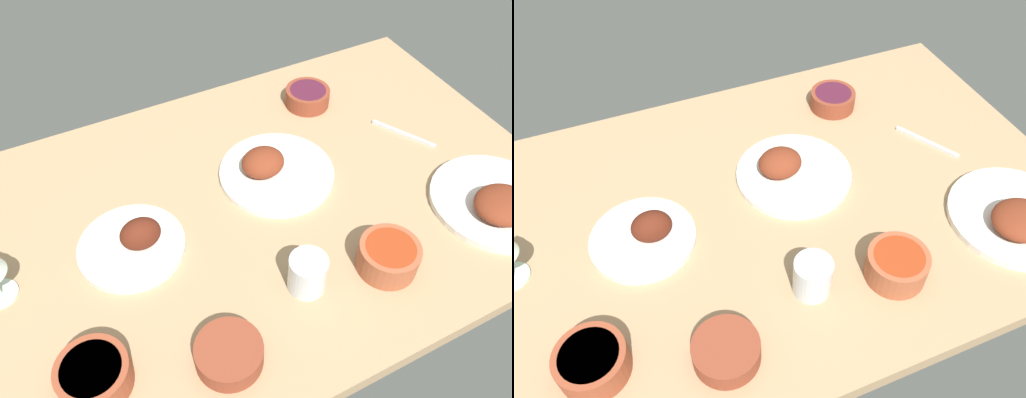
# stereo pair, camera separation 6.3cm
# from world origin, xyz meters

# --- Properties ---
(dining_table) EXTENTS (1.40, 0.90, 0.04)m
(dining_table) POSITION_xyz_m (0.00, 0.00, 0.02)
(dining_table) COLOR tan
(dining_table) RESTS_ON ground
(plate_near_viewer) EXTENTS (0.27, 0.27, 0.08)m
(plate_near_viewer) POSITION_xyz_m (-0.08, -0.07, 0.06)
(plate_near_viewer) COLOR silver
(plate_near_viewer) RESTS_ON dining_table
(plate_center_main) EXTENTS (0.22, 0.22, 0.08)m
(plate_center_main) POSITION_xyz_m (0.28, -0.01, 0.06)
(plate_center_main) COLOR silver
(plate_center_main) RESTS_ON dining_table
(plate_far_side) EXTENTS (0.29, 0.29, 0.06)m
(plate_far_side) POSITION_xyz_m (-0.48, 0.25, 0.06)
(plate_far_side) COLOR silver
(plate_far_side) RESTS_ON dining_table
(bowl_soup) EXTENTS (0.13, 0.13, 0.06)m
(bowl_soup) POSITION_xyz_m (0.43, 0.24, 0.07)
(bowl_soup) COLOR brown
(bowl_soup) RESTS_ON dining_table
(bowl_pasta) EXTENTS (0.12, 0.12, 0.05)m
(bowl_pasta) POSITION_xyz_m (0.21, 0.31, 0.06)
(bowl_pasta) COLOR brown
(bowl_pasta) RESTS_ON dining_table
(bowl_sauce) EXTENTS (0.12, 0.12, 0.06)m
(bowl_sauce) POSITION_xyz_m (-0.16, 0.27, 0.07)
(bowl_sauce) COLOR #A35133
(bowl_sauce) RESTS_ON dining_table
(bowl_onions) EXTENTS (0.12, 0.12, 0.05)m
(bowl_onions) POSITION_xyz_m (-0.29, -0.27, 0.07)
(bowl_onions) COLOR brown
(bowl_onions) RESTS_ON dining_table
(water_tumbler) EXTENTS (0.08, 0.08, 0.08)m
(water_tumbler) POSITION_xyz_m (0.01, 0.24, 0.08)
(water_tumbler) COLOR silver
(water_tumbler) RESTS_ON dining_table
(fork_loose) EXTENTS (0.09, 0.16, 0.01)m
(fork_loose) POSITION_xyz_m (-0.45, -0.04, 0.04)
(fork_loose) COLOR silver
(fork_loose) RESTS_ON dining_table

